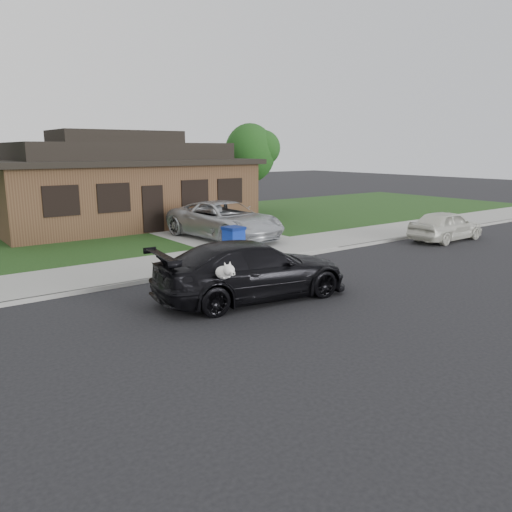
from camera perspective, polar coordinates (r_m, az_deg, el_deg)
ground at (r=12.07m, az=-6.34°, el=-6.69°), size 120.00×120.00×0.00m
sidewalk at (r=16.40m, az=-15.24°, el=-1.77°), size 60.00×3.00×0.12m
curb at (r=15.05m, az=-13.12°, el=-2.89°), size 60.00×0.12×0.12m
lawn at (r=23.90m, az=-22.36°, el=2.02°), size 60.00×13.00×0.13m
driveway at (r=23.40m, az=-6.10°, el=2.68°), size 4.50×13.00×0.14m
sedan at (r=13.09m, az=-0.45°, el=-1.61°), size 5.51×2.79×1.53m
minivan at (r=21.31m, az=-3.60°, el=4.13°), size 3.22×5.91×1.57m
white_compact at (r=23.01m, az=20.87°, el=3.28°), size 3.87×1.60×1.31m
recycling_bin at (r=17.74m, az=-2.56°, el=1.67°), size 0.71×0.73×1.07m
house at (r=26.78m, az=-15.47°, el=7.95°), size 12.60×8.60×4.65m
tree_1 at (r=30.15m, az=-0.36°, el=11.80°), size 3.15×3.00×5.25m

